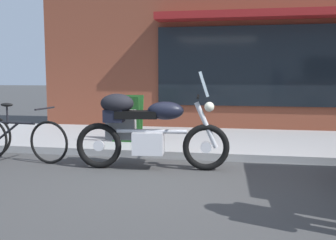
% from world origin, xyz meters
% --- Properties ---
extents(ground_plane, '(80.00, 80.00, 0.00)m').
position_xyz_m(ground_plane, '(0.00, 0.00, 0.00)').
color(ground_plane, '#3C3C3C').
extents(touring_motorcycle, '(2.22, 0.62, 1.41)m').
position_xyz_m(touring_motorcycle, '(-0.57, 0.66, 0.61)').
color(touring_motorcycle, black).
rests_on(touring_motorcycle, ground_plane).
extents(parked_bicycle, '(1.75, 0.48, 0.92)m').
position_xyz_m(parked_bicycle, '(-2.62, 0.76, 0.37)').
color(parked_bicycle, black).
rests_on(parked_bicycle, ground_plane).
extents(sandwich_board_sign, '(0.55, 0.40, 0.86)m').
position_xyz_m(sandwich_board_sign, '(-1.26, 2.15, 0.55)').
color(sandwich_board_sign, '#1E511E').
rests_on(sandwich_board_sign, sidewalk_curb).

